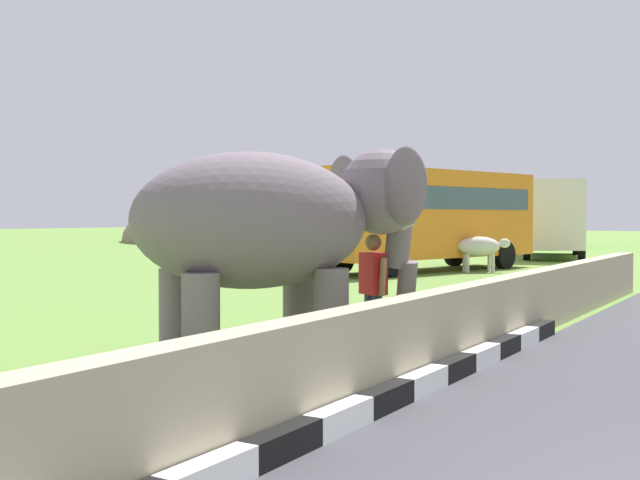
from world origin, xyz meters
TOP-DOWN VIEW (x-y plane):
  - striped_curb at (-0.35, 3.41)m, footprint 16.20×0.20m
  - barrier_parapet at (2.00, 3.71)m, footprint 28.00×0.36m
  - elephant at (3.29, 5.59)m, footprint 3.95×3.48m
  - person_handler at (4.76, 5.03)m, footprint 0.43×0.60m
  - bus_orange at (20.63, 11.17)m, footprint 9.84×5.09m
  - bus_white at (32.70, 9.94)m, footprint 9.64×4.90m
  - bus_teal at (46.18, 13.47)m, footprint 9.20×3.88m
  - cow_near at (20.93, 9.32)m, footprint 1.53×1.73m
  - hill_east at (55.00, 33.73)m, footprint 42.11×33.69m

SIDE VIEW (x-z plane):
  - hill_east at x=55.00m, z-range -5.98..5.98m
  - striped_curb at x=-0.35m, z-range 0.00..0.24m
  - barrier_parapet at x=2.00m, z-range 0.00..1.00m
  - cow_near at x=20.93m, z-range 0.26..1.48m
  - person_handler at x=4.76m, z-range 0.10..1.75m
  - elephant at x=3.29m, z-range 0.41..3.22m
  - bus_teal at x=46.18m, z-range 0.33..3.83m
  - bus_white at x=32.70m, z-range 0.33..3.83m
  - bus_orange at x=20.63m, z-range 0.33..3.83m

